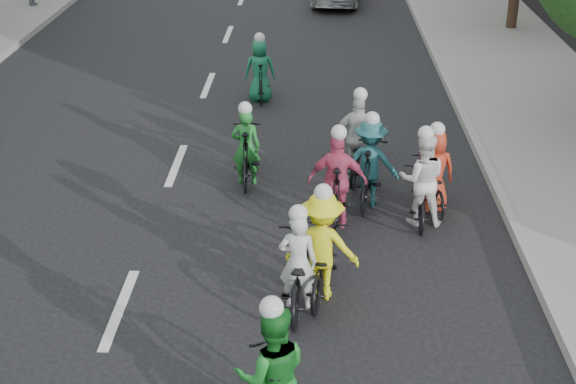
# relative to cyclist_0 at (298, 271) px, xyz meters

# --- Properties ---
(ground) EXTENTS (120.00, 120.00, 0.00)m
(ground) POSITION_rel_cyclist_0_xyz_m (-2.51, -0.21, -0.54)
(ground) COLOR black
(ground) RESTS_ON ground
(sidewalk_right) EXTENTS (4.00, 80.00, 0.15)m
(sidewalk_right) POSITION_rel_cyclist_0_xyz_m (5.49, 9.79, -0.47)
(sidewalk_right) COLOR gray
(sidewalk_right) RESTS_ON ground
(curb_right) EXTENTS (0.18, 80.00, 0.18)m
(curb_right) POSITION_rel_cyclist_0_xyz_m (3.54, 9.79, -0.45)
(curb_right) COLOR #999993
(curb_right) RESTS_ON ground
(cyclist_0) EXTENTS (0.77, 1.89, 1.61)m
(cyclist_0) POSITION_rel_cyclist_0_xyz_m (0.00, 0.00, 0.00)
(cyclist_0) COLOR black
(cyclist_0) RESTS_ON ground
(cyclist_1) EXTENTS (0.90, 1.72, 1.85)m
(cyclist_1) POSITION_rel_cyclist_0_xyz_m (-0.22, -2.61, 0.15)
(cyclist_1) COLOR black
(cyclist_1) RESTS_ON ground
(cyclist_2) EXTENTS (1.13, 1.79, 1.78)m
(cyclist_2) POSITION_rel_cyclist_0_xyz_m (0.33, 0.28, 0.11)
(cyclist_2) COLOR black
(cyclist_2) RESTS_ON ground
(cyclist_3) EXTENTS (1.00, 1.93, 1.81)m
(cyclist_3) POSITION_rel_cyclist_0_xyz_m (0.59, 2.44, 0.13)
(cyclist_3) COLOR black
(cyclist_3) RESTS_ON ground
(cyclist_4) EXTENTS (0.77, 1.64, 1.62)m
(cyclist_4) POSITION_rel_cyclist_0_xyz_m (2.27, 3.12, 0.02)
(cyclist_4) COLOR black
(cyclist_4) RESTS_ON ground
(cyclist_5) EXTENTS (0.56, 1.81, 1.60)m
(cyclist_5) POSITION_rel_cyclist_0_xyz_m (-1.05, 4.11, 0.05)
(cyclist_5) COLOR black
(cyclist_5) RESTS_ON ground
(cyclist_6) EXTENTS (0.81, 1.61, 1.75)m
(cyclist_6) POSITION_rel_cyclist_0_xyz_m (2.00, 2.61, 0.08)
(cyclist_6) COLOR black
(cyclist_6) RESTS_ON ground
(cyclist_7) EXTENTS (1.11, 1.88, 1.73)m
(cyclist_7) POSITION_rel_cyclist_0_xyz_m (1.18, 3.29, 0.13)
(cyclist_7) COLOR black
(cyclist_7) RESTS_ON ground
(cyclist_8) EXTENTS (1.03, 1.82, 1.80)m
(cyclist_8) POSITION_rel_cyclist_0_xyz_m (1.03, 4.36, 0.07)
(cyclist_8) COLOR black
(cyclist_8) RESTS_ON ground
(cyclist_9) EXTENTS (0.77, 1.61, 1.65)m
(cyclist_9) POSITION_rel_cyclist_0_xyz_m (-1.10, 8.74, 0.06)
(cyclist_9) COLOR black
(cyclist_9) RESTS_ON ground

